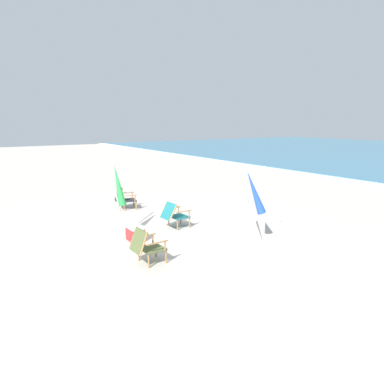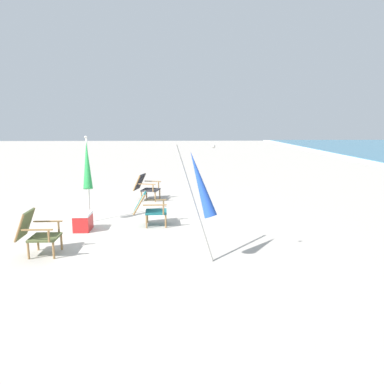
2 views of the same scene
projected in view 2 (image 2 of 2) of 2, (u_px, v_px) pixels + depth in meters
ground_plane at (111, 222)px, 8.94m from camera, size 80.00×80.00×0.00m
beach_chair_back_right at (149, 208)px, 8.59m from camera, size 0.62×0.79×0.78m
beach_chair_far_center at (36, 231)px, 6.68m from camera, size 0.61×0.70×0.81m
beach_chair_front_right at (146, 186)px, 11.43m from camera, size 0.73×0.84×0.80m
umbrella_furled_green at (87, 166)px, 8.89m from camera, size 0.70×0.33×2.05m
umbrella_furled_blue at (200, 185)px, 6.32m from camera, size 0.57×0.76×2.00m
cooler_box at (83, 221)px, 8.24m from camera, size 0.49×0.35×0.40m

